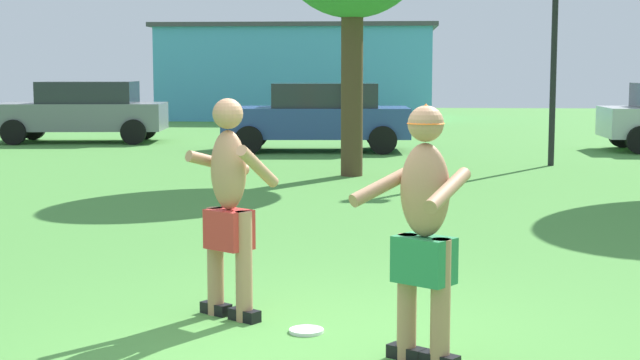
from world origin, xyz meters
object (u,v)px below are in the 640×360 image
frisbee (306,331)px  player_in_red (229,203)px  car_gray_far_end (83,111)px  car_blue_near_post (318,116)px  player_with_cap (424,223)px

frisbee → player_in_red: bearing=148.6°
player_in_red → car_gray_far_end: size_ratio=0.38×
car_blue_near_post → car_gray_far_end: (-6.33, 2.18, 0.00)m
player_in_red → car_blue_near_post: 14.99m
player_with_cap → car_blue_near_post: player_with_cap is taller
player_with_cap → car_blue_near_post: size_ratio=0.39×
player_in_red → car_blue_near_post: (-0.46, 14.98, -0.08)m
player_with_cap → frisbee: player_with_cap is taller
player_with_cap → car_gray_far_end: 20.01m
frisbee → car_blue_near_post: size_ratio=0.06×
player_with_cap → car_gray_far_end: size_ratio=0.38×
player_in_red → player_with_cap: bearing=-36.2°
player_with_cap → frisbee: size_ratio=6.67×
player_in_red → frisbee: player_in_red is taller
player_in_red → frisbee: bearing=-31.4°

